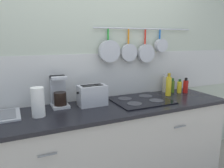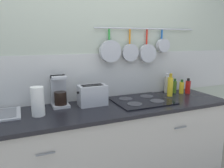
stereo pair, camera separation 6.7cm
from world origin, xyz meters
The scene contains 12 objects.
wall_back centered at (0.00, 0.36, 1.28)m, with size 7.20×0.15×2.60m.
cabinet_base centered at (0.00, 0.00, 0.45)m, with size 2.49×0.62×0.89m.
countertop centered at (0.00, 0.00, 0.91)m, with size 2.53×0.64×0.03m.
paper_towel_roll centered at (-0.63, 0.01, 1.05)m, with size 0.11×0.11×0.25m.
coffee_maker centered at (-0.42, 0.22, 1.05)m, with size 0.16×0.20×0.29m.
toaster centered at (-0.12, 0.12, 1.03)m, with size 0.29×0.16×0.20m.
cooktop centered at (0.39, 0.05, 0.93)m, with size 0.58×0.51×0.01m.
bottle_cooking_wine centered at (0.80, 0.10, 1.04)m, with size 0.06×0.06×0.26m.
bottle_olive_oil centered at (0.88, 0.26, 1.03)m, with size 0.07×0.07×0.23m.
bottle_hot_sauce centered at (0.94, 0.20, 1.00)m, with size 0.04×0.04×0.17m.
bottle_vinegar centered at (1.00, 0.15, 1.00)m, with size 0.05×0.05×0.17m.
bottle_dish_soap centered at (1.07, 0.12, 1.01)m, with size 0.06×0.06×0.18m.
Camera 2 is at (-0.75, -1.86, 1.57)m, focal length 35.00 mm.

